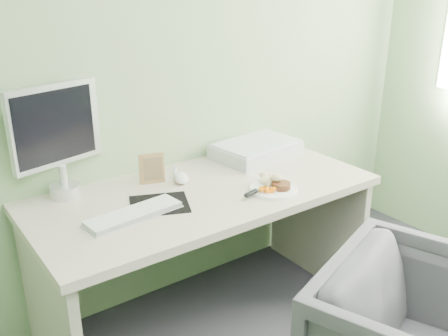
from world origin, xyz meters
TOP-DOWN VIEW (x-y plane):
  - wall_back at (0.00, 2.00)m, footprint 3.50×0.00m
  - desk at (0.00, 1.62)m, footprint 1.60×0.75m
  - plate at (0.25, 1.43)m, footprint 0.22×0.22m
  - steak at (0.28, 1.41)m, footprint 0.11×0.11m
  - potato_pile at (0.28, 1.48)m, footprint 0.12×0.10m
  - carrot_heap at (0.19, 1.41)m, footprint 0.07×0.07m
  - steak_knife at (0.15, 1.43)m, footprint 0.21×0.07m
  - mousepad at (-0.25, 1.60)m, footprint 0.32×0.30m
  - keyboard at (-0.39, 1.56)m, footprint 0.42×0.16m
  - computer_mouse at (-0.04, 1.76)m, footprint 0.11×0.14m
  - photo_frame at (-0.16, 1.83)m, footprint 0.12×0.05m
  - eyedrop_bottle at (-0.03, 1.83)m, footprint 0.02×0.02m
  - scanner at (0.48, 1.84)m, footprint 0.49×0.36m
  - monitor at (-0.55, 1.94)m, footprint 0.42×0.16m

SIDE VIEW (x-z plane):
  - desk at x=0.00m, z-range 0.18..0.91m
  - mousepad at x=-0.25m, z-range 0.73..0.73m
  - plate at x=0.25m, z-range 0.73..0.74m
  - keyboard at x=-0.39m, z-range 0.74..0.75m
  - computer_mouse at x=-0.04m, z-range 0.73..0.77m
  - steak_knife at x=0.15m, z-range 0.75..0.76m
  - steak at x=0.28m, z-range 0.74..0.77m
  - eyedrop_bottle at x=-0.03m, z-range 0.73..0.79m
  - carrot_heap at x=0.19m, z-range 0.74..0.78m
  - scanner at x=0.48m, z-range 0.73..0.80m
  - potato_pile at x=0.28m, z-range 0.74..0.80m
  - photo_frame at x=-0.16m, z-range 0.73..0.88m
  - monitor at x=-0.55m, z-range 0.76..1.27m
  - wall_back at x=0.00m, z-range -0.40..3.10m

